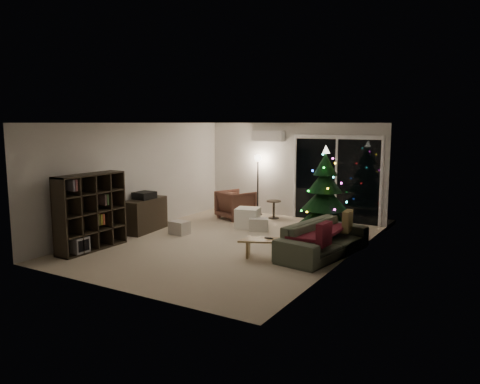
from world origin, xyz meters
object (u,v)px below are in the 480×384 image
object	(u,v)px
bookshelf	(84,211)
sofa	(323,239)
coffee_table	(276,250)
media_cabinet	(145,215)
armchair	(236,205)
christmas_tree	(325,192)

from	to	relation	value
bookshelf	sofa	size ratio (longest dim) A/B	0.70
coffee_table	media_cabinet	bearing A→B (deg)	147.57
sofa	armchair	bearing A→B (deg)	65.85
media_cabinet	christmas_tree	size ratio (longest dim) A/B	0.60
sofa	christmas_tree	world-z (taller)	christmas_tree
armchair	media_cabinet	bearing A→B (deg)	86.81
bookshelf	sofa	bearing A→B (deg)	36.72
armchair	sofa	size ratio (longest dim) A/B	0.38
sofa	christmas_tree	size ratio (longest dim) A/B	1.08
media_cabinet	armchair	size ratio (longest dim) A/B	1.48
media_cabinet	sofa	xyz separation A→B (m)	(4.30, 0.19, -0.06)
bookshelf	armchair	xyz separation A→B (m)	(1.07, 4.06, -0.38)
coffee_table	christmas_tree	distance (m)	2.34
media_cabinet	armchair	bearing A→B (deg)	57.82
bookshelf	christmas_tree	bearing A→B (deg)	54.39
bookshelf	christmas_tree	xyz separation A→B (m)	(3.77, 3.39, 0.25)
bookshelf	sofa	distance (m)	4.74
bookshelf	armchair	size ratio (longest dim) A/B	1.84
bookshelf	coffee_table	xyz separation A→B (m)	(3.67, 1.19, -0.56)
sofa	coffee_table	bearing A→B (deg)	149.10
bookshelf	christmas_tree	world-z (taller)	christmas_tree
media_cabinet	christmas_tree	distance (m)	4.15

